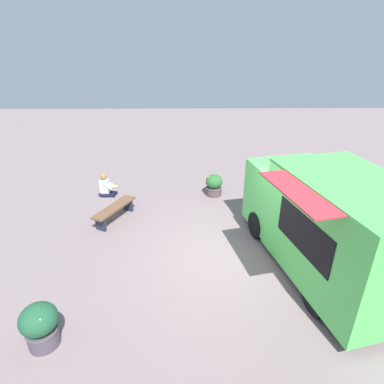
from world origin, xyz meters
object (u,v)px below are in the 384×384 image
(plaza_bench, at_px, (115,210))
(planter_flowering_side, at_px, (40,325))
(person_customer, at_px, (106,187))
(food_truck, at_px, (328,225))
(planter_flowering_near, at_px, (354,185))
(planter_flowering_far, at_px, (214,185))

(plaza_bench, bearing_deg, planter_flowering_side, 84.91)
(planter_flowering_side, bearing_deg, plaza_bench, -95.09)
(person_customer, bearing_deg, food_truck, 146.26)
(person_customer, distance_m, planter_flowering_near, 9.03)
(planter_flowering_far, xyz_separation_m, plaza_bench, (3.22, 1.74, -0.04))
(planter_flowering_near, bearing_deg, food_truck, 55.98)
(planter_flowering_near, relative_size, plaza_bench, 0.39)
(planter_flowering_near, distance_m, planter_flowering_far, 5.14)
(plaza_bench, bearing_deg, food_truck, 156.61)
(person_customer, height_order, planter_flowering_far, person_customer)
(food_truck, bearing_deg, person_customer, -33.74)
(planter_flowering_near, height_order, planter_flowering_side, planter_flowering_side)
(planter_flowering_near, relative_size, planter_flowering_far, 0.84)
(planter_flowering_side, bearing_deg, planter_flowering_near, -144.15)
(food_truck, distance_m, planter_flowering_far, 4.80)
(planter_flowering_side, height_order, plaza_bench, planter_flowering_side)
(food_truck, relative_size, planter_flowering_side, 5.86)
(planter_flowering_near, relative_size, planter_flowering_side, 0.73)
(food_truck, distance_m, person_customer, 7.51)
(food_truck, height_order, plaza_bench, food_truck)
(person_customer, height_order, planter_flowering_side, planter_flowering_side)
(person_customer, relative_size, planter_flowering_near, 1.28)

